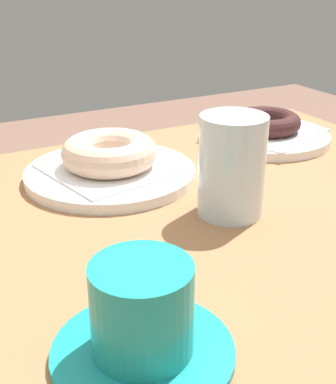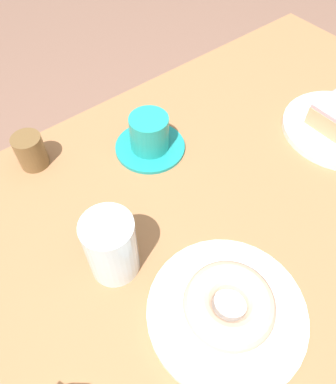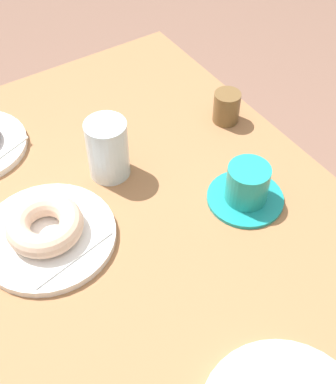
{
  "view_description": "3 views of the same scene",
  "coord_description": "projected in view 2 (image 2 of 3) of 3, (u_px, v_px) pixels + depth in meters",
  "views": [
    {
      "loc": [
        -0.09,
        -0.43,
        0.98
      ],
      "look_at": [
        0.15,
        0.01,
        0.75
      ],
      "focal_mm": 48.49,
      "sensor_mm": 36.0,
      "label": 1
    },
    {
      "loc": [
        0.32,
        0.26,
        1.23
      ],
      "look_at": [
        0.09,
        -0.03,
        0.75
      ],
      "focal_mm": 34.26,
      "sensor_mm": 36.0,
      "label": 2
    },
    {
      "loc": [
        -0.4,
        0.29,
        1.4
      ],
      "look_at": [
        0.09,
        -0.03,
        0.75
      ],
      "focal_mm": 48.61,
      "sensor_mm": 36.0,
      "label": 3
    }
  ],
  "objects": [
    {
      "name": "plate_sugar_ring",
      "position": [
        226.0,
        312.0,
        0.52
      ],
      "size": [
        0.23,
        0.23,
        0.01
      ],
      "primitive_type": "cylinder",
      "color": "white",
      "rests_on": "table"
    },
    {
      "name": "water_glass",
      "position": [
        111.0,
        247.0,
        0.52
      ],
      "size": [
        0.08,
        0.08,
        0.12
      ],
      "primitive_type": "cylinder",
      "color": "silver",
      "rests_on": "table"
    },
    {
      "name": "sugar_jar",
      "position": [
        31.0,
        151.0,
        0.67
      ],
      "size": [
        0.05,
        0.05,
        0.07
      ],
      "primitive_type": "cylinder",
      "color": "brown",
      "rests_on": "table"
    },
    {
      "name": "napkin_sugar_ring",
      "position": [
        227.0,
        310.0,
        0.51
      ],
      "size": [
        0.18,
        0.18,
        0.0
      ],
      "primitive_type": "cube",
      "rotation": [
        0.0,
        0.0,
        0.21
      ],
      "color": "white",
      "rests_on": "plate_sugar_ring"
    },
    {
      "name": "table",
      "position": [
        214.0,
        215.0,
        0.72
      ],
      "size": [
        1.18,
        0.67,
        0.71
      ],
      "color": "#A16D46",
      "rests_on": "ground_plane"
    },
    {
      "name": "ground_plane",
      "position": [
        195.0,
        318.0,
        1.22
      ],
      "size": [
        6.0,
        6.0,
        0.0
      ],
      "primitive_type": "plane",
      "color": "#835F4F"
    },
    {
      "name": "coffee_cup",
      "position": [
        150.0,
        136.0,
        0.69
      ],
      "size": [
        0.14,
        0.14,
        0.08
      ],
      "color": "teal",
      "rests_on": "table"
    },
    {
      "name": "donut_sugar_ring",
      "position": [
        229.0,
        305.0,
        0.49
      ],
      "size": [
        0.13,
        0.13,
        0.04
      ],
      "primitive_type": "torus",
      "color": "beige",
      "rests_on": "napkin_sugar_ring"
    }
  ]
}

